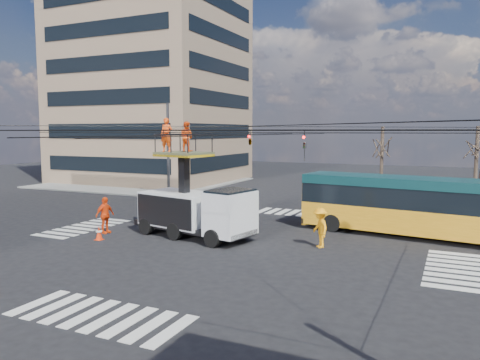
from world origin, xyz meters
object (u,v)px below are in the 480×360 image
worker_ground (105,215)px  city_bus (417,205)px  utility_truck (195,199)px  traffic_cone (99,233)px  flagger (320,228)px

worker_ground → city_bus: bearing=-58.3°
utility_truck → worker_ground: bearing=-153.3°
city_bus → utility_truck: bearing=-147.3°
city_bus → traffic_cone: bearing=-145.0°
utility_truck → flagger: utility_truck is taller
traffic_cone → worker_ground: bearing=119.6°
utility_truck → worker_ground: size_ratio=3.59×
flagger → worker_ground: bearing=-119.1°
traffic_cone → worker_ground: 1.75m
traffic_cone → flagger: size_ratio=0.37×
utility_truck → city_bus: utility_truck is taller
utility_truck → traffic_cone: utility_truck is taller
utility_truck → flagger: (6.66, 0.60, -1.07)m
city_bus → traffic_cone: (-15.04, -7.68, -1.36)m
utility_truck → city_bus: bearing=37.2°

